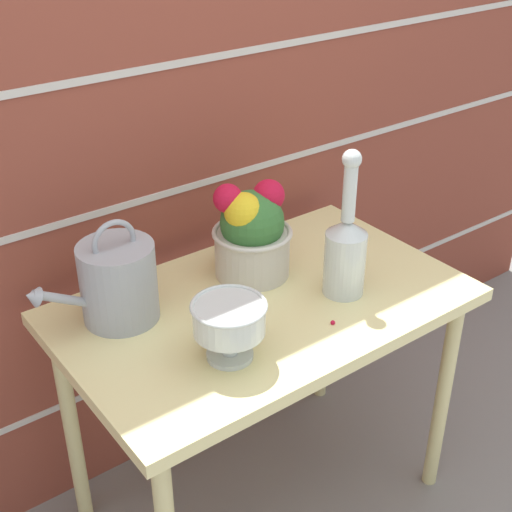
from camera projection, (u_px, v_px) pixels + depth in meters
ground_plane at (262, 497)px, 2.24m from camera, size 12.00×12.00×0.00m
brick_wall at (171, 125)px, 1.99m from camera, size 3.60×0.08×2.20m
patio_table at (263, 327)px, 1.92m from camera, size 1.07×0.65×0.74m
watering_can at (117, 282)px, 1.76m from camera, size 0.34×0.19×0.27m
crystal_pedestal_bowl at (229, 321)px, 1.62m from camera, size 0.18×0.18×0.15m
flower_planter at (251, 232)px, 1.93m from camera, size 0.22×0.22×0.28m
glass_decanter at (346, 249)px, 1.85m from camera, size 0.11×0.11×0.41m
fallen_petal at (333, 323)px, 1.78m from camera, size 0.01×0.01×0.01m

